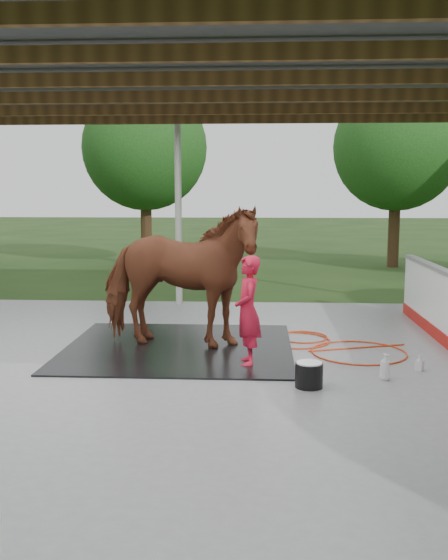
# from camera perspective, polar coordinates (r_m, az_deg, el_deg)

# --- Properties ---
(ground) EXTENTS (100.00, 100.00, 0.00)m
(ground) POSITION_cam_1_polar(r_m,az_deg,el_deg) (8.75, -8.02, -8.01)
(ground) COLOR #1E3814
(concrete_slab) EXTENTS (12.00, 10.00, 0.05)m
(concrete_slab) POSITION_cam_1_polar(r_m,az_deg,el_deg) (8.75, -8.02, -7.85)
(concrete_slab) COLOR slate
(concrete_slab) RESTS_ON ground
(pavilion_structure) EXTENTS (12.60, 10.60, 4.05)m
(pavilion_structure) POSITION_cam_1_polar(r_m,az_deg,el_deg) (8.55, -8.57, 18.44)
(pavilion_structure) COLOR beige
(pavilion_structure) RESTS_ON ground
(tree_belt) EXTENTS (28.00, 28.00, 5.80)m
(tree_belt) POSITION_cam_1_polar(r_m,az_deg,el_deg) (9.35, -5.50, 16.50)
(tree_belt) COLOR #382314
(tree_belt) RESTS_ON ground
(rubber_mat) EXTENTS (3.42, 3.21, 0.03)m
(rubber_mat) POSITION_cam_1_polar(r_m,az_deg,el_deg) (9.59, -4.16, -6.14)
(rubber_mat) COLOR black
(rubber_mat) RESTS_ON concrete_slab
(horse) EXTENTS (2.69, 1.52, 2.15)m
(horse) POSITION_cam_1_polar(r_m,az_deg,el_deg) (9.38, -4.22, 0.32)
(horse) COLOR brown
(horse) RESTS_ON rubber_mat
(handler) EXTENTS (0.43, 0.59, 1.51)m
(handler) POSITION_cam_1_polar(r_m,az_deg,el_deg) (8.51, 2.19, -2.82)
(handler) COLOR red
(handler) RESTS_ON concrete_slab
(wash_bucket) EXTENTS (0.34, 0.34, 0.31)m
(wash_bucket) POSITION_cam_1_polar(r_m,az_deg,el_deg) (7.74, 7.78, -8.55)
(wash_bucket) COLOR black
(wash_bucket) RESTS_ON concrete_slab
(soap_bottle_a) EXTENTS (0.18, 0.18, 0.34)m
(soap_bottle_a) POSITION_cam_1_polar(r_m,az_deg,el_deg) (8.21, 14.49, -7.69)
(soap_bottle_a) COLOR silver
(soap_bottle_a) RESTS_ON concrete_slab
(soap_bottle_b) EXTENTS (0.14, 0.14, 0.21)m
(soap_bottle_b) POSITION_cam_1_polar(r_m,az_deg,el_deg) (8.76, 17.46, -7.23)
(soap_bottle_b) COLOR #338CD8
(soap_bottle_b) RESTS_ON concrete_slab
(hose_coil) EXTENTS (2.25, 2.07, 0.02)m
(hose_coil) POSITION_cam_1_polar(r_m,az_deg,el_deg) (9.80, 9.39, -5.91)
(hose_coil) COLOR #B72F0D
(hose_coil) RESTS_ON concrete_slab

